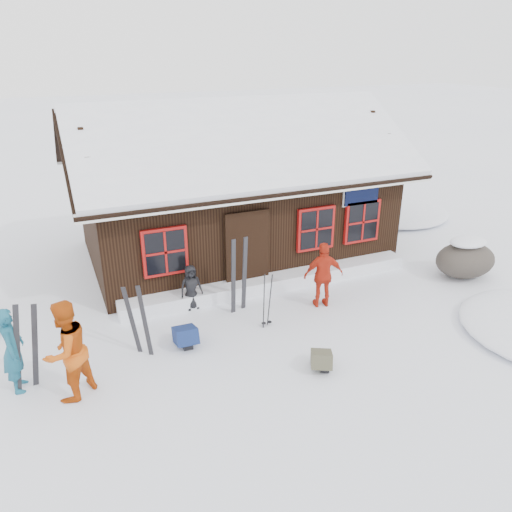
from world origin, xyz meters
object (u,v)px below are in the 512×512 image
Objects in this scene: ski_poles at (267,301)px; backpack_olive at (321,362)px; skier_crouched at (191,287)px; ski_pair_left at (26,349)px; skier_orange_right at (323,275)px; backpack_blue at (186,339)px; skier_orange_left at (67,351)px; boulder at (465,259)px; skier_teal at (13,350)px.

ski_poles reaches higher than backpack_olive.
skier_crouched is 0.63× the size of ski_pair_left.
skier_crouched reaches higher than backpack_olive.
ski_pair_left is (-6.29, -0.62, 0.02)m from skier_orange_right.
backpack_blue is (2.88, 0.23, -0.65)m from ski_pair_left.
skier_orange_right is 3.49m from backpack_blue.
ski_pair_left is 2.92× the size of backpack_blue.
skier_orange_left is at bearing 25.24° from skier_orange_right.
ski_pair_left is at bearing -156.77° from skier_crouched.
skier_orange_left is 1.72× the size of skier_crouched.
skier_orange_right is at bearing 179.32° from boulder.
skier_crouched is 1.64m from backpack_blue.
ski_poles is (4.71, 0.28, -0.21)m from ski_pair_left.
ski_poles is 2.17× the size of backpack_blue.
backpack_blue is at bearing -83.18° from skier_teal.
backpack_blue is at bearing 159.17° from skier_orange_left.
skier_orange_left reaches higher than skier_orange_right.
skier_teal is 4.03m from skier_crouched.
skier_orange_left reaches higher than backpack_olive.
skier_teal is 0.97× the size of boulder.
skier_orange_right is 1.47× the size of skier_crouched.
backpack_blue reaches higher than backpack_olive.
skier_teal is at bearing -177.34° from boulder.
backpack_blue is (3.09, 0.16, -0.64)m from skier_teal.
skier_teal is at bearing -177.50° from ski_poles.
ski_poles is at bearing 126.87° from backpack_olive.
backpack_blue is at bearing -178.28° from ski_poles.
skier_orange_left reaches higher than skier_teal.
ski_pair_left is at bearing -79.63° from skier_orange_left.
boulder is 2.82× the size of backpack_blue.
skier_crouched reaches higher than boulder.
skier_crouched is at bearing 25.50° from ski_pair_left.
skier_orange_right is 0.95× the size of boulder.
skier_orange_left is at bearing -173.66° from boulder.
skier_crouched is (3.66, 1.65, -0.27)m from skier_teal.
boulder is (9.93, 1.10, -0.43)m from skier_orange_left.
boulder is at bearing 2.09° from ski_pair_left.
skier_orange_left reaches higher than ski_poles.
ski_pair_left reaches higher than skier_crouched.
ski_pair_left is at bearing -173.55° from backpack_blue.
skier_teal is 1.50× the size of skier_crouched.
boulder is 5.87m from ski_poles.
skier_crouched is 0.65× the size of boulder.
skier_orange_left reaches higher than ski_pair_left.
skier_orange_left is 4.16m from ski_poles.
skier_orange_left is at bearing -144.49° from skier_crouched.
backpack_blue is (-7.69, -0.34, -0.33)m from boulder.
skier_crouched is at bearing 179.12° from skier_orange_left.
boulder is at bearing 48.55° from backpack_olive.
skier_teal is 3.16m from backpack_blue.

